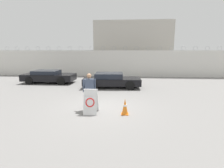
{
  "coord_description": "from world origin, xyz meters",
  "views": [
    {
      "loc": [
        1.35,
        -8.68,
        2.93
      ],
      "look_at": [
        0.61,
        0.66,
        1.12
      ],
      "focal_mm": 28.0,
      "sensor_mm": 36.0,
      "label": 1
    }
  ],
  "objects": [
    {
      "name": "building_block",
      "position": [
        2.19,
        17.12,
        3.26
      ],
      "size": [
        9.75,
        7.91,
        6.52
      ],
      "color": "#B2ADA3",
      "rests_on": "ground_plane"
    },
    {
      "name": "traffic_cone_near",
      "position": [
        1.34,
        -0.94,
        0.37
      ],
      "size": [
        0.34,
        0.34,
        0.75
      ],
      "color": "orange",
      "rests_on": "ground_plane"
    },
    {
      "name": "parked_car_rear_sedan",
      "position": [
        0.21,
        4.99,
        0.6
      ],
      "size": [
        4.55,
        2.06,
        1.17
      ],
      "rotation": [
        0.0,
        0.0,
        0.04
      ],
      "color": "black",
      "rests_on": "ground_plane"
    },
    {
      "name": "barricade_sign",
      "position": [
        -0.26,
        -0.93,
        0.58
      ],
      "size": [
        0.66,
        0.72,
        1.17
      ],
      "rotation": [
        0.0,
        0.0,
        0.0
      ],
      "color": "white",
      "rests_on": "ground_plane"
    },
    {
      "name": "ground_plane",
      "position": [
        0.0,
        0.0,
        0.0
      ],
      "size": [
        90.0,
        90.0,
        0.0
      ],
      "primitive_type": "plane",
      "color": "gray"
    },
    {
      "name": "parked_car_front_coupe",
      "position": [
        -5.64,
        6.55,
        0.6
      ],
      "size": [
        4.61,
        1.98,
        1.14
      ],
      "rotation": [
        0.0,
        0.0,
        -0.01
      ],
      "color": "black",
      "rests_on": "ground_plane"
    },
    {
      "name": "security_guard",
      "position": [
        -0.44,
        -0.32,
        1.02
      ],
      "size": [
        0.69,
        0.37,
        1.82
      ],
      "rotation": [
        0.0,
        0.0,
        -2.9
      ],
      "color": "black",
      "rests_on": "ground_plane"
    },
    {
      "name": "perimeter_wall",
      "position": [
        0.0,
        11.15,
        1.47
      ],
      "size": [
        36.0,
        0.3,
        3.38
      ],
      "color": "silver",
      "rests_on": "ground_plane"
    }
  ]
}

